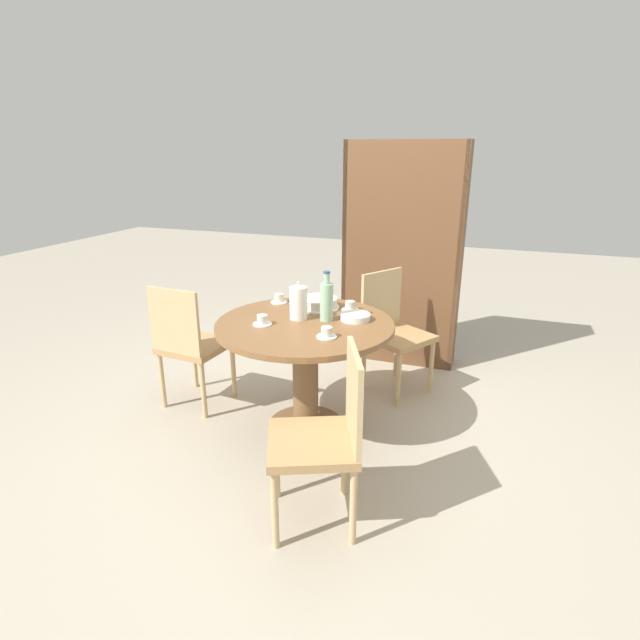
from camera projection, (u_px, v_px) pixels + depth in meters
The scene contains 14 objects.
ground_plane at pixel (306, 427), 3.35m from camera, with size 14.00×14.00×0.00m, color #B2A893.
dining_table at pixel (305, 350), 3.16m from camera, with size 1.12×1.12×0.75m.
chair_a at pixel (190, 343), 3.48m from camera, with size 0.46×0.46×0.91m.
chair_b at pixel (325, 434), 2.37m from camera, with size 0.55×0.55×0.91m.
chair_c at pixel (393, 329), 3.75m from camera, with size 0.58×0.58×0.91m.
bookshelf at pixel (401, 261), 4.16m from camera, with size 0.97×0.28×1.84m.
coffee_pot at pixel (298, 302), 3.13m from camera, with size 0.11×0.11×0.25m.
water_bottle at pixel (327, 301), 3.10m from camera, with size 0.08×0.08×0.32m.
cake_main at pixel (318, 303), 3.37m from camera, with size 0.29×0.29×0.07m.
cup_a at pixel (327, 333), 2.85m from camera, with size 0.12×0.12×0.06m.
cup_b at pixel (262, 321), 3.05m from camera, with size 0.12×0.12×0.06m.
cup_c at pixel (350, 307), 3.33m from camera, with size 0.12×0.12×0.06m.
cup_d at pixel (279, 299), 3.49m from camera, with size 0.12×0.12×0.06m.
plate_stack at pixel (355, 317), 3.14m from camera, with size 0.19×0.19×0.04m.
Camera 1 is at (1.08, -2.72, 1.77)m, focal length 28.00 mm.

